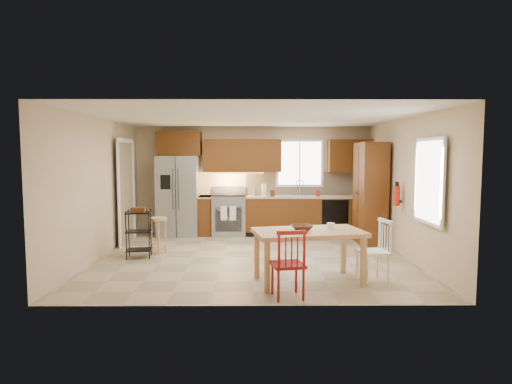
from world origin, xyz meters
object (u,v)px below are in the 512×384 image
object	(u,v)px
refrigerator	(179,196)
fire_extinguisher	(397,196)
pantry	(370,193)
table_bowl	(302,231)
chair_white	(373,251)
table_jar	(331,228)
chair_red	(288,263)
range_stove	(229,215)
bar_stool	(158,236)
utility_cart	(139,234)
soap_bottle	(318,192)
dining_table	(308,257)

from	to	relation	value
refrigerator	fire_extinguisher	distance (m)	4.76
pantry	table_bowl	distance (m)	3.25
chair_white	table_jar	world-z (taller)	chair_white
chair_red	chair_white	world-z (taller)	same
range_stove	table_jar	xyz separation A→B (m)	(1.69, -3.63, 0.33)
range_stove	chair_red	xyz separation A→B (m)	(1.00, -4.37, -0.01)
refrigerator	table_jar	xyz separation A→B (m)	(2.84, -3.57, -0.12)
bar_stool	utility_cart	world-z (taller)	utility_cart
utility_cart	chair_red	bearing A→B (deg)	-48.23
fire_extinguisher	table_jar	size ratio (longest dim) A/B	2.78
soap_bottle	utility_cart	distance (m)	4.16
refrigerator	chair_white	distance (m)	5.02
pantry	range_stove	bearing A→B (deg)	161.71
refrigerator	pantry	xyz separation A→B (m)	(4.13, -0.93, 0.14)
table_jar	fire_extinguisher	bearing A→B (deg)	46.88
refrigerator	fire_extinguisher	bearing A→B (deg)	-24.52
soap_bottle	chair_red	bearing A→B (deg)	-103.48
fire_extinguisher	range_stove	bearing A→B (deg)	147.38
chair_red	table_jar	bearing A→B (deg)	36.57
fire_extinguisher	chair_red	distance (m)	3.26
range_stove	chair_red	distance (m)	4.49
range_stove	table_bowl	world-z (taller)	range_stove
soap_bottle	utility_cart	world-z (taller)	soap_bottle
range_stove	bar_stool	distance (m)	2.25
pantry	chair_white	xyz separation A→B (m)	(-0.68, -2.69, -0.60)
bar_stool	refrigerator	bearing A→B (deg)	105.94
chair_red	pantry	bearing A→B (deg)	48.92
fire_extinguisher	bar_stool	xyz separation A→B (m)	(-4.40, 0.15, -0.76)
pantry	fire_extinguisher	world-z (taller)	pantry
pantry	refrigerator	bearing A→B (deg)	167.38
utility_cart	chair_white	bearing A→B (deg)	-28.44
dining_table	utility_cart	world-z (taller)	utility_cart
chair_red	bar_stool	distance (m)	3.34
soap_bottle	pantry	bearing A→B (deg)	-43.45
bar_stool	table_bowl	bearing A→B (deg)	-18.44
bar_stool	range_stove	bearing A→B (deg)	75.25
refrigerator	bar_stool	world-z (taller)	refrigerator
refrigerator	range_stove	xyz separation A→B (m)	(1.15, 0.06, -0.45)
chair_white	table_bowl	size ratio (longest dim) A/B	2.90
range_stove	pantry	xyz separation A→B (m)	(2.98, -0.99, 0.59)
refrigerator	soap_bottle	xyz separation A→B (m)	(3.18, -0.02, 0.09)
chair_red	chair_white	size ratio (longest dim) A/B	1.00
table_bowl	fire_extinguisher	bearing A→B (deg)	41.27
range_stove	soap_bottle	world-z (taller)	soap_bottle
fire_extinguisher	chair_red	size ratio (longest dim) A/B	0.40
refrigerator	fire_extinguisher	xyz separation A→B (m)	(4.33, -1.98, 0.19)
pantry	dining_table	size ratio (longest dim) A/B	1.36
chair_white	range_stove	bearing A→B (deg)	21.27
refrigerator	chair_red	size ratio (longest dim) A/B	2.01
refrigerator	chair_red	world-z (taller)	refrigerator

